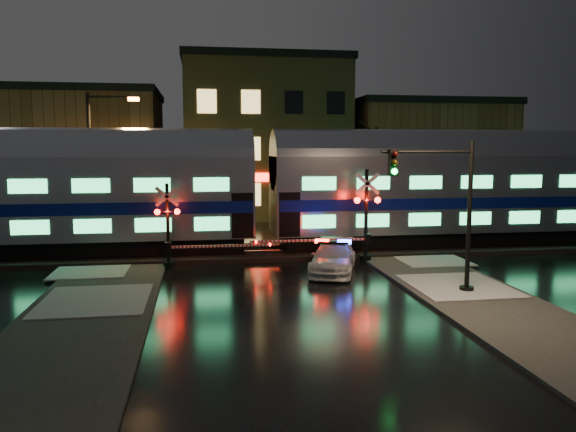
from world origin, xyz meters
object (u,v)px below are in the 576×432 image
object	(u,v)px
police_car	(333,258)
traffic_light	(447,215)
crossing_signal_right	(359,224)
streetlight	(96,159)
crossing_signal_left	(177,234)

from	to	relation	value
police_car	traffic_light	bearing A→B (deg)	-35.41
crossing_signal_right	streetlight	xyz separation A→B (m)	(-12.59, 6.69, 2.91)
police_car	crossing_signal_right	xyz separation A→B (m)	(1.63, 1.81, 1.14)
streetlight	police_car	bearing A→B (deg)	-37.79
crossing_signal_right	traffic_light	bearing A→B (deg)	-76.49
police_car	crossing_signal_left	world-z (taller)	crossing_signal_left
crossing_signal_left	streetlight	size ratio (longest dim) A/B	0.65
police_car	traffic_light	size ratio (longest dim) A/B	0.85
streetlight	traffic_light	bearing A→B (deg)	-42.15
police_car	streetlight	size ratio (longest dim) A/B	0.57
crossing_signal_left	traffic_light	world-z (taller)	traffic_light
traffic_light	crossing_signal_right	bearing A→B (deg)	88.74
crossing_signal_left	traffic_light	xyz separation A→B (m)	(9.62, -6.01, 1.37)
crossing_signal_left	traffic_light	bearing A→B (deg)	-32.00
traffic_light	streetlight	xyz separation A→B (m)	(-14.04, 12.71, 1.78)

